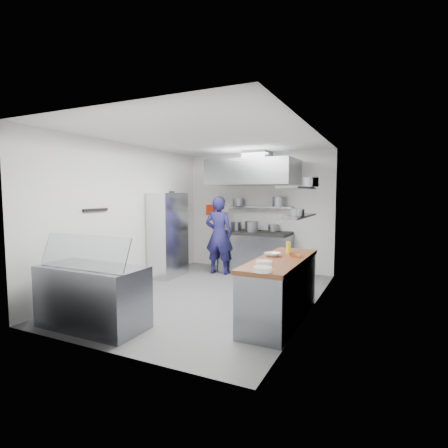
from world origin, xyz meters
The scene contains 36 objects.
floor centered at (0.00, 0.00, 0.00)m, with size 5.00×5.00×0.00m, color #4D4D50.
ceiling centered at (0.00, 0.00, 2.80)m, with size 5.00×5.00×0.00m, color silver.
wall_back centered at (0.00, 2.50, 1.40)m, with size 3.60×0.02×2.80m, color white.
wall_front centered at (0.00, -2.50, 1.40)m, with size 3.60×0.02×2.80m, color white.
wall_left centered at (-1.80, 0.00, 1.40)m, with size 5.00×0.02×2.80m, color white.
wall_right centered at (1.80, 0.00, 1.40)m, with size 5.00×0.02×2.80m, color white.
gas_range centered at (0.10, 2.10, 0.45)m, with size 1.60×0.80×0.90m, color gray.
cooktop centered at (0.10, 2.10, 0.93)m, with size 1.57×0.78×0.06m, color black.
stock_pot_left centered at (-0.43, 2.18, 1.06)m, with size 0.27×0.27×0.20m, color slate.
stock_pot_mid centered at (0.00, 2.07, 1.08)m, with size 0.31×0.31×0.24m, color slate.
stock_pot_right centered at (0.43, 2.37, 1.04)m, with size 0.25×0.25×0.16m, color slate.
over_range_shelf centered at (0.10, 2.34, 1.52)m, with size 1.60×0.30×0.04m, color gray.
shelf_pot_a centered at (-0.45, 2.34, 1.63)m, with size 0.27×0.27×0.18m, color slate.
shelf_pot_b centered at (0.56, 2.34, 1.65)m, with size 0.29×0.29×0.22m, color slate.
extractor_hood centered at (0.10, 1.93, 2.30)m, with size 1.90×1.15×0.55m, color gray.
hood_duct centered at (0.10, 2.15, 2.68)m, with size 0.55×0.55×0.24m, color slate.
red_firebox centered at (-1.25, 2.44, 1.42)m, with size 0.22×0.10×0.26m, color red.
chef centered at (-0.63, 1.64, 0.89)m, with size 0.65×0.43×1.78m, color #1D1A50.
wire_rack centered at (-1.53, 0.94, 0.93)m, with size 0.50×0.90×1.85m, color silver.
rack_bin_a centered at (-1.53, 0.89, 0.80)m, with size 0.17×0.22×0.20m, color white.
rack_bin_b centered at (-1.53, 1.35, 1.30)m, with size 0.14×0.18×0.16m, color yellow.
rack_jar centered at (-1.48, 1.03, 1.80)m, with size 0.12×0.12×0.18m, color black.
knife_strip centered at (-1.78, -0.90, 1.55)m, with size 0.04×0.55×0.05m, color black.
prep_counter_base centered at (1.48, -0.60, 0.42)m, with size 0.62×2.00×0.84m, color gray.
prep_counter_top centered at (1.48, -0.60, 0.87)m, with size 0.65×2.04×0.06m, color brown.
plate_stack_a centered at (1.53, -1.53, 0.93)m, with size 0.23×0.23×0.06m, color white.
plate_stack_b centered at (1.42, -1.16, 0.93)m, with size 0.21×0.21×0.06m, color white.
copper_pan centered at (1.63, -0.38, 0.93)m, with size 0.16×0.16×0.06m, color #D2723B.
squeeze_bottle centered at (1.46, -0.10, 0.99)m, with size 0.07×0.07×0.18m, color yellow.
mixing_bowl centered at (1.32, -0.48, 0.93)m, with size 0.23×0.23×0.06m, color white.
wall_shelf_lower centered at (1.64, -0.30, 1.50)m, with size 0.30×1.30×0.04m, color gray.
wall_shelf_upper centered at (1.64, -0.30, 1.92)m, with size 0.30×1.30×0.04m, color gray.
shelf_pot_c centered at (1.70, -0.60, 1.57)m, with size 0.20×0.20×0.10m, color slate.
shelf_pot_d centered at (1.75, 0.05, 2.01)m, with size 0.23×0.23×0.14m, color slate.
display_case centered at (-0.75, -2.00, 0.42)m, with size 1.50×0.70×0.85m, color gray.
display_glass centered at (-0.75, -2.12, 1.07)m, with size 1.47×0.02×0.45m, color silver.
Camera 1 is at (2.87, -5.44, 1.83)m, focal length 28.00 mm.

